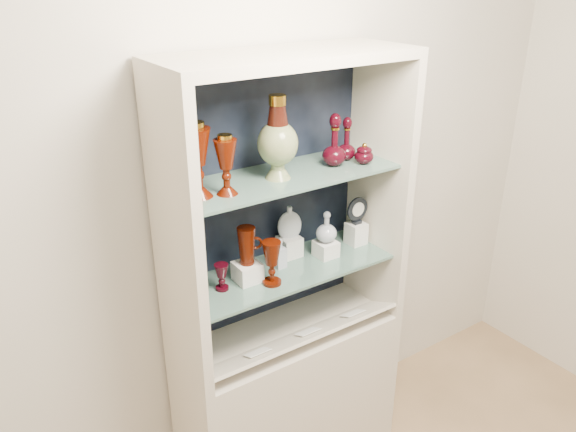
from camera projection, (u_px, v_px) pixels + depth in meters
wall_back at (259, 177)px, 2.37m from camera, size 3.50×0.02×2.80m
cabinet_base at (288, 396)px, 2.62m from camera, size 1.00×0.40×0.75m
cabinet_back_panel at (263, 196)px, 2.38m from camera, size 0.98×0.02×1.15m
cabinet_side_left at (176, 240)px, 1.99m from camera, size 0.04×0.40×1.15m
cabinet_side_right at (378, 186)px, 2.48m from camera, size 0.04×0.40×1.15m
cabinet_top_cap at (288, 57)px, 2.00m from camera, size 1.00×0.40×0.04m
shelf_lower at (285, 270)px, 2.37m from camera, size 0.92×0.34×0.01m
shelf_upper at (285, 176)px, 2.20m from camera, size 0.92×0.34×0.01m
label_ledge at (302, 337)px, 2.38m from camera, size 0.92×0.17×0.09m
label_card_0 at (308, 332)px, 2.38m from camera, size 0.10×0.06×0.03m
label_card_1 at (353, 313)px, 2.51m from camera, size 0.10×0.06×0.03m
label_card_2 at (257, 352)px, 2.26m from camera, size 0.10×0.06×0.03m
pedestal_lamp_left at (226, 165)px, 1.96m from camera, size 0.09×0.09×0.22m
pedestal_lamp_right at (197, 160)px, 1.93m from camera, size 0.13×0.13×0.27m
enamel_urn at (278, 138)px, 2.10m from camera, size 0.20×0.20×0.32m
ruby_decanter_a at (347, 136)px, 2.32m from camera, size 0.09×0.09×0.20m
ruby_decanter_b at (335, 138)px, 2.25m from camera, size 0.12×0.12×0.23m
lidded_bowl at (364, 153)px, 2.30m from camera, size 0.10×0.10×0.09m
cobalt_goblet at (182, 272)px, 2.14m from camera, size 0.10×0.10×0.19m
ruby_goblet_tall at (272, 263)px, 2.22m from camera, size 0.09×0.09×0.19m
ruby_goblet_small at (222, 277)px, 2.19m from camera, size 0.06×0.06×0.11m
riser_ruby_pitcher at (247, 272)px, 2.26m from camera, size 0.10×0.10×0.08m
ruby_pitcher at (247, 246)px, 2.21m from camera, size 0.14×0.12×0.16m
clear_square_bottle at (280, 253)px, 2.35m from camera, size 0.05×0.05×0.13m
riser_flat_flask at (289, 246)px, 2.45m from camera, size 0.09×0.09×0.09m
flat_flask at (289, 221)px, 2.41m from camera, size 0.11×0.08×0.15m
riser_clear_round_decanter at (326, 249)px, 2.45m from camera, size 0.09×0.09×0.07m
clear_round_decanter at (326, 228)px, 2.41m from camera, size 0.10×0.10×0.14m
riser_cameo_medallion at (356, 233)px, 2.56m from camera, size 0.08×0.08×0.10m
cameo_medallion at (357, 210)px, 2.52m from camera, size 0.11×0.04×0.13m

